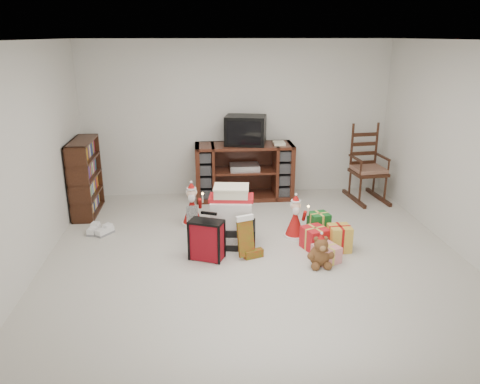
# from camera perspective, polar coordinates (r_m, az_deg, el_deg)

# --- Properties ---
(room) EXTENTS (5.01, 5.01, 2.51)m
(room) POSITION_cam_1_polar(r_m,az_deg,el_deg) (5.27, 1.98, 4.30)
(room) COLOR beige
(room) RESTS_ON ground
(tv_stand) EXTENTS (1.57, 0.57, 0.90)m
(tv_stand) POSITION_cam_1_polar(r_m,az_deg,el_deg) (7.59, 0.52, 2.53)
(tv_stand) COLOR #441D13
(tv_stand) RESTS_ON floor
(bookshelf) EXTENTS (0.30, 0.91, 1.12)m
(bookshelf) POSITION_cam_1_polar(r_m,az_deg,el_deg) (7.27, -18.32, 1.57)
(bookshelf) COLOR #3C1F10
(bookshelf) RESTS_ON floor
(rocking_chair) EXTENTS (0.59, 0.89, 1.26)m
(rocking_chair) POSITION_cam_1_polar(r_m,az_deg,el_deg) (7.84, 15.21, 2.25)
(rocking_chair) COLOR #3C1F10
(rocking_chair) RESTS_ON floor
(gift_pile) EXTENTS (0.66, 0.51, 0.76)m
(gift_pile) POSITION_cam_1_polar(r_m,az_deg,el_deg) (5.91, -1.05, -3.43)
(gift_pile) COLOR black
(gift_pile) RESTS_ON floor
(red_suitcase) EXTENTS (0.42, 0.33, 0.57)m
(red_suitcase) POSITION_cam_1_polar(r_m,az_deg,el_deg) (5.57, -4.08, -5.85)
(red_suitcase) COLOR maroon
(red_suitcase) RESTS_ON floor
(stocking) EXTENTS (0.28, 0.19, 0.55)m
(stocking) POSITION_cam_1_polar(r_m,az_deg,el_deg) (5.58, 0.69, -5.51)
(stocking) COLOR #0E8015
(stocking) RESTS_ON floor
(teddy_bear) EXTENTS (0.25, 0.22, 0.36)m
(teddy_bear) POSITION_cam_1_polar(r_m,az_deg,el_deg) (5.52, 9.74, -7.34)
(teddy_bear) COLOR brown
(teddy_bear) RESTS_ON floor
(santa_figurine) EXTENTS (0.29, 0.28, 0.60)m
(santa_figurine) POSITION_cam_1_polar(r_m,az_deg,el_deg) (6.20, 6.73, -3.51)
(santa_figurine) COLOR #A61411
(santa_figurine) RESTS_ON floor
(mrs_claus_figurine) EXTENTS (0.31, 0.29, 0.63)m
(mrs_claus_figurine) POSITION_cam_1_polar(r_m,az_deg,el_deg) (6.59, -5.87, -2.01)
(mrs_claus_figurine) COLOR #A61411
(mrs_claus_figurine) RESTS_ON floor
(sneaker_pair) EXTENTS (0.37, 0.28, 0.09)m
(sneaker_pair) POSITION_cam_1_polar(r_m,az_deg,el_deg) (6.60, -16.77, -4.53)
(sneaker_pair) COLOR white
(sneaker_pair) RESTS_ON floor
(gift_cluster) EXTENTS (0.58, 0.89, 0.27)m
(gift_cluster) POSITION_cam_1_polar(r_m,az_deg,el_deg) (5.96, 9.87, -5.61)
(gift_cluster) COLOR red
(gift_cluster) RESTS_ON floor
(crt_television) EXTENTS (0.71, 0.58, 0.46)m
(crt_television) POSITION_cam_1_polar(r_m,az_deg,el_deg) (7.43, 0.69, 7.54)
(crt_television) COLOR black
(crt_television) RESTS_ON tv_stand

